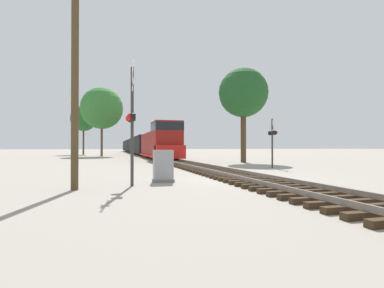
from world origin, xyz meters
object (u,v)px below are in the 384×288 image
object	(u,v)px
utility_pole	(75,78)
tree_deep_background	(84,119)
relay_cabinet	(163,166)
tree_mid_background	(102,108)
crossing_signal_far	(273,136)
freight_train	(136,145)
crossing_signal_near	(132,119)
tree_far_right	(243,93)

from	to	relation	value
utility_pole	tree_deep_background	xyz separation A→B (m)	(-3.81, 50.02, 3.09)
relay_cabinet	utility_pole	xyz separation A→B (m)	(-3.36, -1.52, 3.22)
tree_mid_background	tree_deep_background	xyz separation A→B (m)	(-3.67, 11.08, -0.73)
crossing_signal_far	tree_deep_background	xyz separation A→B (m)	(-16.08, 42.19, 4.74)
tree_mid_background	tree_deep_background	bearing A→B (deg)	108.32
freight_train	crossing_signal_near	size ratio (longest dim) A/B	17.80
tree_far_right	tree_deep_background	size ratio (longest dim) A/B	0.97
crossing_signal_near	tree_mid_background	xyz separation A→B (m)	(-2.11, 38.40, 5.15)
tree_far_right	tree_mid_background	world-z (taller)	tree_mid_background
tree_far_right	tree_mid_background	size ratio (longest dim) A/B	0.82
crossing_signal_far	utility_pole	size ratio (longest dim) A/B	0.49
tree_far_right	freight_train	bearing A→B (deg)	98.59
utility_pole	tree_mid_background	distance (m)	39.12
crossing_signal_near	tree_far_right	world-z (taller)	tree_far_right
tree_far_right	tree_deep_background	distance (m)	38.68
crossing_signal_far	tree_far_right	bearing A→B (deg)	-4.36
tree_mid_background	tree_far_right	bearing A→B (deg)	-59.65
freight_train	utility_pole	world-z (taller)	utility_pole
crossing_signal_far	tree_mid_background	world-z (taller)	tree_mid_background
crossing_signal_near	tree_mid_background	distance (m)	38.80
relay_cabinet	tree_deep_background	xyz separation A→B (m)	(-7.17, 48.49, 6.31)
crossing_signal_near	tree_mid_background	world-z (taller)	tree_mid_background
relay_cabinet	crossing_signal_near	bearing A→B (deg)	-144.66
crossing_signal_near	tree_mid_background	size ratio (longest dim) A/B	0.43
tree_far_right	utility_pole	bearing A→B (deg)	-131.30
relay_cabinet	crossing_signal_far	bearing A→B (deg)	35.27
utility_pole	tree_deep_background	distance (m)	50.26
crossing_signal_near	utility_pole	distance (m)	2.44
relay_cabinet	tree_mid_background	size ratio (longest dim) A/B	0.12
crossing_signal_near	tree_far_right	bearing A→B (deg)	141.58
utility_pole	tree_far_right	world-z (taller)	tree_far_right
relay_cabinet	tree_far_right	distance (m)	18.32
freight_train	relay_cabinet	bearing A→B (deg)	-93.65
utility_pole	tree_mid_background	xyz separation A→B (m)	(-0.14, 38.94, 3.82)
crossing_signal_near	tree_far_right	xyz separation A→B (m)	(11.63, 14.94, 4.14)
crossing_signal_far	tree_deep_background	distance (m)	45.40
tree_far_right	tree_deep_background	bearing A→B (deg)	116.74
crossing_signal_near	relay_cabinet	world-z (taller)	crossing_signal_near
freight_train	tree_deep_background	world-z (taller)	tree_deep_background
crossing_signal_near	tree_deep_background	world-z (taller)	tree_deep_background
freight_train	utility_pole	bearing A→B (deg)	-96.79
relay_cabinet	utility_pole	bearing A→B (deg)	-155.63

